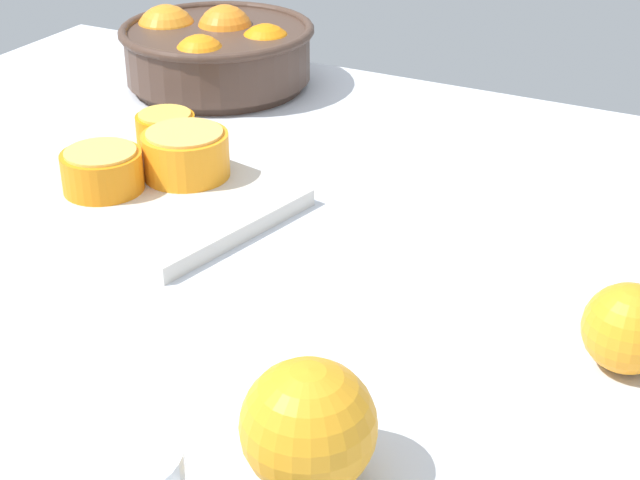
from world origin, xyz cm
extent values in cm
cube|color=silver|center=(0.00, 0.00, -1.50)|extent=(137.60, 102.32, 3.00)
cylinder|color=#473328|center=(-33.58, 36.78, 0.60)|extent=(22.01, 22.01, 1.20)
cylinder|color=#473328|center=(-33.58, 36.78, 4.37)|extent=(23.93, 23.93, 6.34)
torus|color=#473328|center=(-33.58, 36.78, 7.54)|extent=(25.13, 25.13, 1.20)
sphere|color=orange|center=(-27.03, 37.96, 5.07)|extent=(7.50, 7.50, 7.50)
sphere|color=orange|center=(-33.91, 39.27, 6.38)|extent=(7.44, 7.44, 7.44)
sphere|color=orange|center=(-41.38, 36.66, 5.69)|extent=(8.23, 8.23, 8.23)
sphere|color=orange|center=(-31.57, 29.78, 5.49)|extent=(6.96, 6.96, 6.96)
cube|color=beige|center=(-24.79, 5.06, 0.85)|extent=(37.34, 26.76, 1.69)
cylinder|color=orange|center=(-24.63, 1.89, 3.62)|extent=(7.96, 7.96, 3.86)
cylinder|color=#F7C357|center=(-24.63, 1.89, 5.70)|extent=(7.00, 7.00, 0.30)
cylinder|color=orange|center=(-19.22, 8.40, 3.94)|extent=(8.78, 8.78, 4.50)
cylinder|color=#FCB858|center=(-19.22, 8.40, 6.35)|extent=(7.73, 7.73, 0.30)
cylinder|color=orange|center=(-25.76, 14.07, 3.36)|extent=(6.42, 6.42, 3.34)
cylinder|color=#F8C548|center=(-25.76, 14.07, 5.19)|extent=(5.65, 5.65, 0.30)
sphere|color=orange|center=(11.76, -23.55, 4.33)|extent=(8.66, 8.66, 8.66)
sphere|color=orange|center=(26.86, -2.05, 3.40)|extent=(6.81, 6.81, 6.81)
camera|label=1|loc=(33.73, -64.46, 42.72)|focal=53.92mm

